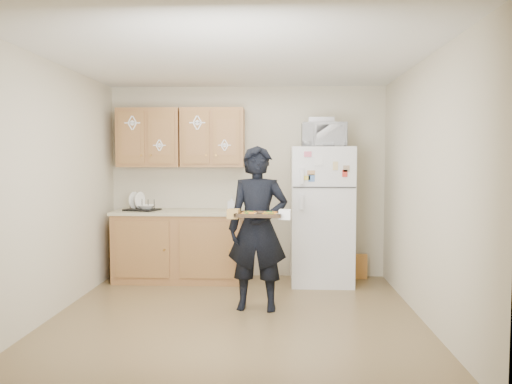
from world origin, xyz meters
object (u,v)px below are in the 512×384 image
(refrigerator, at_px, (321,215))
(microwave, at_px, (324,135))
(baking_tray, at_px, (259,215))
(dish_rack, at_px, (142,204))
(person, at_px, (258,228))

(refrigerator, relative_size, microwave, 3.19)
(baking_tray, height_order, dish_rack, dish_rack)
(baking_tray, bearing_deg, microwave, 66.95)
(person, height_order, microwave, microwave)
(refrigerator, distance_m, baking_tray, 1.63)
(refrigerator, distance_m, microwave, 1.00)
(refrigerator, bearing_deg, baking_tray, -116.50)
(person, distance_m, baking_tray, 0.34)
(person, xyz_separation_m, microwave, (0.76, 1.10, 1.01))
(person, relative_size, microwave, 3.16)
(microwave, bearing_deg, person, -125.18)
(refrigerator, relative_size, dish_rack, 4.30)
(microwave, relative_size, dish_rack, 1.35)
(baking_tray, bearing_deg, dish_rack, 141.09)
(baking_tray, distance_m, microwave, 1.79)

